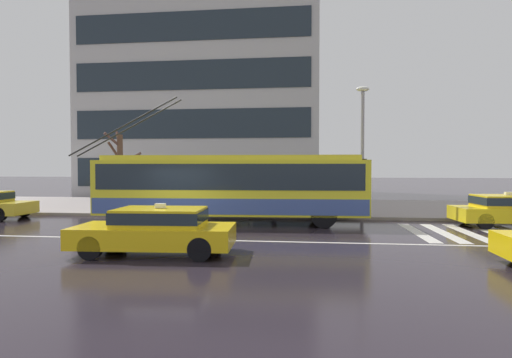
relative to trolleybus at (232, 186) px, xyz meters
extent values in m
plane|color=#262027|center=(-1.81, -2.91, -1.59)|extent=(160.00, 160.00, 0.00)
cube|color=gray|center=(-1.81, 6.60, -1.52)|extent=(80.00, 10.00, 0.14)
cube|color=beige|center=(7.18, -1.66, -1.58)|extent=(0.44, 4.40, 0.01)
cube|color=beige|center=(8.08, -1.66, -1.58)|extent=(0.44, 4.40, 0.01)
cube|color=beige|center=(8.98, -1.66, -1.58)|extent=(0.44, 4.40, 0.01)
cube|color=beige|center=(9.88, -1.66, -1.58)|extent=(0.44, 4.40, 0.01)
cube|color=silver|center=(-1.81, -4.11, -1.58)|extent=(72.00, 0.14, 0.01)
cube|color=yellow|center=(-0.02, 0.00, -0.04)|extent=(11.28, 2.94, 2.26)
cube|color=yellow|center=(-0.02, 0.00, 1.19)|extent=(10.60, 2.66, 0.20)
cube|color=#1E2833|center=(-0.02, 0.00, 0.41)|extent=(10.84, 2.96, 1.04)
cube|color=#3F579F|center=(-0.02, 0.00, -0.76)|extent=(11.17, 2.97, 0.63)
cube|color=#1E2833|center=(5.53, 0.20, 0.41)|extent=(0.20, 2.24, 1.13)
cube|color=black|center=(5.38, 0.19, 0.99)|extent=(0.23, 1.93, 0.28)
cylinder|color=black|center=(-4.65, 0.18, 2.52)|extent=(4.79, 0.23, 2.51)
cylinder|color=black|center=(-4.63, -0.52, 2.52)|extent=(4.79, 0.23, 2.51)
cylinder|color=black|center=(3.75, 1.26, -1.07)|extent=(1.05, 0.34, 1.04)
cylinder|color=black|center=(3.83, -0.98, -1.07)|extent=(1.05, 0.34, 1.04)
cylinder|color=black|center=(-3.64, 0.99, -1.07)|extent=(1.05, 0.34, 1.04)
cylinder|color=black|center=(-3.56, -1.25, -1.07)|extent=(1.05, 0.34, 1.04)
cylinder|color=black|center=(-10.30, 0.97, -1.28)|extent=(0.62, 0.21, 0.62)
cylinder|color=black|center=(-10.26, -0.63, -1.28)|extent=(0.62, 0.21, 0.62)
cube|color=yellow|center=(11.20, 0.25, -0.56)|extent=(2.48, 1.69, 0.48)
cube|color=#1E2833|center=(11.20, 0.25, -0.54)|extent=(2.53, 1.71, 0.31)
cube|color=silver|center=(11.20, 0.25, -0.25)|extent=(0.29, 0.18, 0.12)
cylinder|color=black|center=(9.87, 0.98, -1.28)|extent=(0.63, 0.23, 0.62)
cylinder|color=black|center=(9.96, -0.63, -1.28)|extent=(0.63, 0.23, 0.62)
cube|color=yellow|center=(-1.03, -6.34, -1.08)|extent=(4.40, 2.02, 0.55)
cube|color=yellow|center=(-0.86, -6.33, -0.56)|extent=(2.41, 1.66, 0.48)
cube|color=#1E2833|center=(-0.86, -6.33, -0.54)|extent=(2.45, 1.68, 0.31)
cube|color=silver|center=(-0.86, -6.33, -0.25)|extent=(0.29, 0.17, 0.12)
cylinder|color=black|center=(-2.42, -7.21, -1.28)|extent=(0.63, 0.23, 0.62)
cylinder|color=black|center=(-2.50, -5.62, -1.28)|extent=(0.63, 0.23, 0.62)
cylinder|color=black|center=(0.43, -7.07, -1.28)|extent=(0.63, 0.23, 0.62)
cylinder|color=black|center=(0.35, -5.47, -1.28)|extent=(0.63, 0.23, 0.62)
cylinder|color=gray|center=(0.39, 2.24, -0.24)|extent=(0.08, 0.08, 2.41)
cylinder|color=gray|center=(-2.96, 2.24, -0.24)|extent=(0.08, 0.08, 2.41)
cylinder|color=gray|center=(0.39, 3.69, -0.24)|extent=(0.08, 0.08, 2.41)
cylinder|color=gray|center=(-2.96, 3.69, -0.24)|extent=(0.08, 0.08, 2.41)
cube|color=#99ADB2|center=(-1.29, 3.69, -0.19)|extent=(3.18, 0.04, 1.93)
cube|color=#B2B2B7|center=(-1.29, 2.96, 1.01)|extent=(3.65, 1.75, 0.08)
cube|color=brown|center=(-1.29, 3.32, -1.00)|extent=(2.34, 0.36, 0.08)
cylinder|color=#46413D|center=(-3.02, 3.30, -1.04)|extent=(0.14, 0.14, 0.81)
cylinder|color=#46413D|center=(-2.89, 3.40, -1.04)|extent=(0.14, 0.14, 0.81)
cylinder|color=#505458|center=(-2.95, 3.35, -0.34)|extent=(0.50, 0.50, 0.59)
sphere|color=tan|center=(-2.95, 3.35, 0.06)|extent=(0.21, 0.21, 0.21)
cone|color=black|center=(-3.05, 3.28, 0.34)|extent=(1.59, 1.59, 0.31)
cylinder|color=#333333|center=(-3.05, 3.28, -0.18)|extent=(0.02, 0.02, 0.75)
cylinder|color=black|center=(-2.48, 4.29, -1.04)|extent=(0.14, 0.14, 0.82)
cylinder|color=black|center=(-2.50, 4.45, -1.04)|extent=(0.14, 0.14, 0.82)
cylinder|color=#282926|center=(-2.49, 4.37, -0.31)|extent=(0.42, 0.42, 0.64)
sphere|color=tan|center=(-2.49, 4.37, 0.12)|extent=(0.21, 0.21, 0.21)
cone|color=#2C8248|center=(-2.51, 4.49, 0.40)|extent=(1.20, 1.20, 0.30)
cylinder|color=#333333|center=(-2.51, 4.49, -0.13)|extent=(0.02, 0.02, 0.78)
cylinder|color=brown|center=(-1.52, 2.46, -1.05)|extent=(0.14, 0.14, 0.79)
cylinder|color=brown|center=(-1.64, 2.57, -1.05)|extent=(0.14, 0.14, 0.79)
cylinder|color=#585859|center=(-1.58, 2.51, -0.37)|extent=(0.51, 0.51, 0.56)
sphere|color=tan|center=(-1.58, 2.51, 0.01)|extent=(0.20, 0.20, 0.20)
cone|color=#318F45|center=(-1.67, 2.59, 0.29)|extent=(1.44, 1.44, 0.29)
cylinder|color=#333333|center=(-1.67, 2.59, -0.22)|extent=(0.02, 0.02, 0.72)
cylinder|color=black|center=(1.62, 1.99, -1.04)|extent=(0.14, 0.14, 0.82)
cylinder|color=black|center=(1.70, 2.14, -1.04)|extent=(0.14, 0.14, 0.82)
cylinder|color=gray|center=(1.66, 2.07, -0.33)|extent=(0.49, 0.49, 0.58)
sphere|color=#E3966F|center=(1.66, 2.07, 0.06)|extent=(0.21, 0.21, 0.21)
cone|color=#308E4D|center=(1.72, 2.17, 0.35)|extent=(1.57, 1.57, 0.31)
cylinder|color=#333333|center=(1.72, 2.17, -0.18)|extent=(0.02, 0.02, 0.74)
cylinder|color=gray|center=(5.73, 2.10, 1.41)|extent=(0.16, 0.16, 5.71)
ellipsoid|color=silver|center=(5.73, 2.10, 4.38)|extent=(0.60, 0.32, 0.24)
cylinder|color=brown|center=(-6.59, 3.42, 0.53)|extent=(0.30, 0.30, 3.95)
cylinder|color=brown|center=(-6.86, 3.11, 2.24)|extent=(0.70, 0.77, 0.75)
cylinder|color=brown|center=(-6.79, 3.67, 2.28)|extent=(0.57, 0.66, 0.90)
cylinder|color=brown|center=(-6.16, 3.76, 1.26)|extent=(1.00, 0.83, 0.73)
cylinder|color=brown|center=(-6.92, 3.45, 1.66)|extent=(0.78, 0.20, 0.99)
cube|color=#B2B0B3|center=(-5.41, 19.54, 11.16)|extent=(19.13, 13.59, 25.49)
cube|color=#1E2833|center=(-5.41, 12.71, 0.42)|extent=(17.98, 0.06, 2.18)
cube|color=#1E2833|center=(-5.41, 12.71, 4.06)|extent=(17.98, 0.06, 2.18)
cube|color=#1E2833|center=(-5.41, 12.71, 7.70)|extent=(17.98, 0.06, 2.18)
cube|color=#1E2833|center=(-5.41, 12.71, 11.34)|extent=(17.98, 0.06, 2.18)
camera|label=1|loc=(3.02, -17.02, 0.80)|focal=28.48mm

